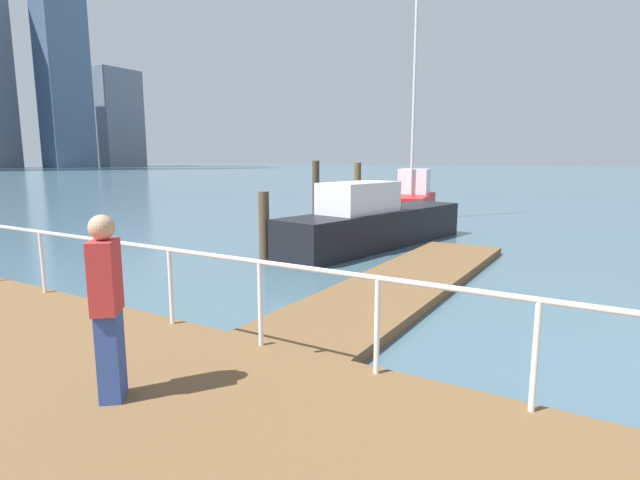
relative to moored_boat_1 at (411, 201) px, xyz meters
The scene contains 10 objects.
floating_dock 11.85m from the moored_boat_1, 160.24° to the right, with size 10.04×2.00×0.18m, color brown.
boardwalk_railing 15.84m from the moored_boat_1, behind, with size 0.06×31.18×1.08m.
dock_piling_0 5.37m from the moored_boat_1, 160.91° to the left, with size 0.26×0.26×2.56m, color #473826.
dock_piling_2 3.48m from the moored_boat_1, 164.27° to the left, with size 0.27×0.27×2.48m, color brown.
dock_piling_3 10.14m from the moored_boat_1, behind, with size 0.28×0.28×1.81m, color brown.
moored_boat_1 is the anchor object (origin of this frame).
moored_boat_2 7.04m from the moored_boat_1, 168.25° to the right, with size 7.66×2.91×1.98m.
pedestrian_1 18.02m from the moored_boat_1, 168.13° to the right, with size 0.42×0.40×1.78m.
skyline_tower_6 127.38m from the moored_boat_1, 63.69° to the left, with size 11.05×6.08×67.69m, color slate.
skyline_tower_7 135.83m from the moored_boat_1, 58.23° to the left, with size 12.67×10.57×26.23m, color slate.
Camera 1 is at (-7.76, 3.31, 2.70)m, focal length 27.84 mm.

